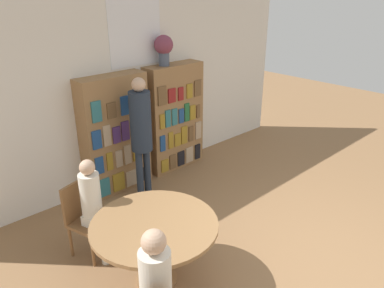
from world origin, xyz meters
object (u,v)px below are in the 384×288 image
seated_reader_left (95,206)px  seated_reader_right (156,283)px  reading_table (155,232)px  bookshelf_left (115,135)px  librarian_standing (141,127)px  flower_vase (164,47)px  chair_left_side (84,215)px  bookshelf_right (174,118)px

seated_reader_left → seated_reader_right: size_ratio=0.98×
reading_table → seated_reader_left: bearing=107.2°
reading_table → bookshelf_left: bearing=67.8°
bookshelf_left → librarian_standing: (0.12, -0.50, 0.23)m
bookshelf_left → flower_vase: size_ratio=3.83×
reading_table → seated_reader_right: 0.81m
chair_left_side → librarian_standing: (1.21, 0.53, 0.61)m
bookshelf_right → flower_vase: size_ratio=3.83×
seated_reader_left → seated_reader_right: bearing=62.8°
bookshelf_left → bookshelf_right: size_ratio=1.00×
flower_vase → seated_reader_left: flower_vase is taller
bookshelf_left → chair_left_side: bookshelf_left is taller
reading_table → seated_reader_right: size_ratio=1.03×
chair_left_side → seated_reader_right: bearing=65.9°
reading_table → flower_vase: bearing=48.2°
bookshelf_left → flower_vase: bearing=0.3°
seated_reader_left → librarian_standing: (1.16, 0.71, 0.43)m
flower_vase → chair_left_side: (-2.06, -1.04, -1.55)m
seated_reader_left → reading_table: bearing=90.0°
seated_reader_left → seated_reader_right: seated_reader_right is taller
librarian_standing → seated_reader_right: bearing=-123.5°
bookshelf_right → librarian_standing: size_ratio=0.98×
seated_reader_right → flower_vase: bearing=86.1°
seated_reader_left → librarian_standing: size_ratio=0.68×
seated_reader_right → librarian_standing: 2.57m
bookshelf_right → reading_table: size_ratio=1.37×
bookshelf_left → seated_reader_left: size_ratio=1.44×
bookshelf_left → librarian_standing: size_ratio=0.98×
chair_left_side → bookshelf_left: bearing=-154.1°
bookshelf_left → flower_vase: (0.96, 0.00, 1.17)m
bookshelf_right → seated_reader_left: size_ratio=1.44×
chair_left_side → seated_reader_left: (0.06, -0.18, 0.18)m
bookshelf_left → reading_table: bearing=-112.2°
bookshelf_left → seated_reader_left: bearing=-130.7°
chair_left_side → seated_reader_left: 0.26m
flower_vase → librarian_standing: flower_vase is taller
bookshelf_right → chair_left_side: bookshelf_right is taller
flower_vase → reading_table: bearing=-131.8°
bookshelf_left → chair_left_side: 1.55m
chair_left_side → librarian_standing: 1.46m
bookshelf_left → seated_reader_left: (-1.04, -1.21, -0.20)m
reading_table → bookshelf_right: bearing=45.3°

